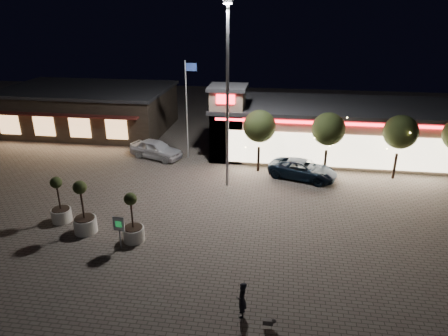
# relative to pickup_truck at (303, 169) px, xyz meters

# --- Properties ---
(ground) EXTENTS (90.00, 90.00, 0.00)m
(ground) POSITION_rel_pickup_truck_xyz_m (-7.34, -10.06, -0.69)
(ground) COLOR #635A50
(ground) RESTS_ON ground
(retail_building) EXTENTS (20.40, 8.40, 6.10)m
(retail_building) POSITION_rel_pickup_truck_xyz_m (2.16, 5.75, 1.52)
(retail_building) COLOR gray
(retail_building) RESTS_ON ground
(restaurant_building) EXTENTS (16.40, 11.00, 4.30)m
(restaurant_building) POSITION_rel_pickup_truck_xyz_m (-21.34, 9.91, 1.47)
(restaurant_building) COLOR #382D23
(restaurant_building) RESTS_ON ground
(floodlight_pole) EXTENTS (0.60, 0.40, 12.38)m
(floodlight_pole) POSITION_rel_pickup_truck_xyz_m (-5.34, -2.06, 6.33)
(floodlight_pole) COLOR gray
(floodlight_pole) RESTS_ON ground
(flagpole) EXTENTS (0.95, 0.10, 8.00)m
(flagpole) POSITION_rel_pickup_truck_xyz_m (-9.25, 2.94, 4.05)
(flagpole) COLOR white
(flagpole) RESTS_ON ground
(string_tree_a) EXTENTS (2.42, 2.42, 4.79)m
(string_tree_a) POSITION_rel_pickup_truck_xyz_m (-3.34, 0.94, 2.87)
(string_tree_a) COLOR #332319
(string_tree_a) RESTS_ON ground
(string_tree_b) EXTENTS (2.42, 2.42, 4.79)m
(string_tree_b) POSITION_rel_pickup_truck_xyz_m (1.66, 0.94, 2.87)
(string_tree_b) COLOR #332319
(string_tree_b) RESTS_ON ground
(string_tree_c) EXTENTS (2.42, 2.42, 4.79)m
(string_tree_c) POSITION_rel_pickup_truck_xyz_m (6.66, 0.94, 2.87)
(string_tree_c) COLOR #332319
(string_tree_c) RESTS_ON ground
(pickup_truck) EXTENTS (5.43, 3.72, 1.38)m
(pickup_truck) POSITION_rel_pickup_truck_xyz_m (0.00, 0.00, 0.00)
(pickup_truck) COLOR black
(pickup_truck) RESTS_ON ground
(white_sedan) EXTENTS (4.93, 3.28, 1.56)m
(white_sedan) POSITION_rel_pickup_truck_xyz_m (-12.02, 2.55, 0.09)
(white_sedan) COLOR silver
(white_sedan) RESTS_ON ground
(pedestrian) EXTENTS (0.45, 0.62, 1.60)m
(pedestrian) POSITION_rel_pickup_truck_xyz_m (-2.95, -14.82, 0.11)
(pedestrian) COLOR black
(pedestrian) RESTS_ON ground
(dog) EXTENTS (0.54, 0.20, 0.29)m
(dog) POSITION_rel_pickup_truck_xyz_m (-1.79, -15.32, -0.40)
(dog) COLOR #59514C
(dog) RESTS_ON ground
(planter_left) EXTENTS (1.16, 1.16, 2.84)m
(planter_left) POSITION_rel_pickup_truck_xyz_m (-14.32, -8.58, 0.19)
(planter_left) COLOR silver
(planter_left) RESTS_ON ground
(planter_mid) EXTENTS (1.27, 1.27, 3.13)m
(planter_mid) POSITION_rel_pickup_truck_xyz_m (-12.36, -9.52, 0.28)
(planter_mid) COLOR silver
(planter_mid) RESTS_ON ground
(planter_right) EXTENTS (1.16, 1.16, 2.85)m
(planter_right) POSITION_rel_pickup_truck_xyz_m (-9.35, -9.98, 0.19)
(planter_right) COLOR silver
(planter_right) RESTS_ON ground
(valet_sign) EXTENTS (0.62, 0.12, 1.86)m
(valet_sign) POSITION_rel_pickup_truck_xyz_m (-9.76, -10.83, 0.61)
(valet_sign) COLOR gray
(valet_sign) RESTS_ON ground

